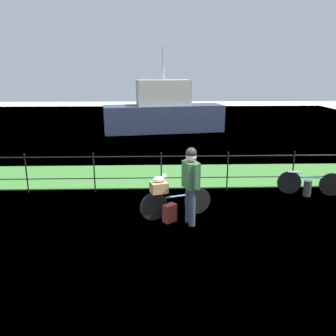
{
  "coord_description": "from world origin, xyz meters",
  "views": [
    {
      "loc": [
        -0.11,
        -6.89,
        3.2
      ],
      "look_at": [
        0.15,
        1.25,
        0.9
      ],
      "focal_mm": 37.21,
      "sensor_mm": 36.0,
      "label": 1
    }
  ],
  "objects_px": {
    "bicycle_main": "(175,203)",
    "moored_boat_near": "(164,113)",
    "backpack_on_paving": "(170,213)",
    "terrier_dog": "(160,179)",
    "wooden_crate": "(159,187)",
    "mooring_bollard": "(307,188)",
    "cyclist_person": "(191,179)",
    "bicycle_parked": "(309,183)"
  },
  "relations": [
    {
      "from": "bicycle_main",
      "to": "moored_boat_near",
      "type": "bearing_deg",
      "value": 90.19
    },
    {
      "from": "terrier_dog",
      "to": "backpack_on_paving",
      "type": "xyz_separation_m",
      "value": [
        0.21,
        -0.14,
        -0.74
      ]
    },
    {
      "from": "terrier_dog",
      "to": "moored_boat_near",
      "type": "height_order",
      "value": "moored_boat_near"
    },
    {
      "from": "wooden_crate",
      "to": "mooring_bollard",
      "type": "xyz_separation_m",
      "value": [
        3.9,
        1.36,
        -0.53
      ]
    },
    {
      "from": "mooring_bollard",
      "to": "bicycle_main",
      "type": "bearing_deg",
      "value": -160.62
    },
    {
      "from": "bicycle_main",
      "to": "moored_boat_near",
      "type": "distance_m",
      "value": 11.36
    },
    {
      "from": "backpack_on_paving",
      "to": "moored_boat_near",
      "type": "xyz_separation_m",
      "value": [
        0.1,
        11.59,
        0.8
      ]
    },
    {
      "from": "cyclist_person",
      "to": "mooring_bollard",
      "type": "relative_size",
      "value": 4.0
    },
    {
      "from": "moored_boat_near",
      "to": "cyclist_person",
      "type": "bearing_deg",
      "value": -88.35
    },
    {
      "from": "wooden_crate",
      "to": "backpack_on_paving",
      "type": "xyz_separation_m",
      "value": [
        0.23,
        -0.13,
        -0.54
      ]
    },
    {
      "from": "cyclist_person",
      "to": "terrier_dog",
      "type": "bearing_deg",
      "value": 157.33
    },
    {
      "from": "wooden_crate",
      "to": "moored_boat_near",
      "type": "distance_m",
      "value": 11.46
    },
    {
      "from": "bicycle_main",
      "to": "wooden_crate",
      "type": "bearing_deg",
      "value": -162.2
    },
    {
      "from": "wooden_crate",
      "to": "backpack_on_paving",
      "type": "distance_m",
      "value": 0.61
    },
    {
      "from": "wooden_crate",
      "to": "mooring_bollard",
      "type": "distance_m",
      "value": 4.17
    },
    {
      "from": "bicycle_main",
      "to": "cyclist_person",
      "type": "bearing_deg",
      "value": -51.44
    },
    {
      "from": "wooden_crate",
      "to": "terrier_dog",
      "type": "xyz_separation_m",
      "value": [
        0.02,
        0.01,
        0.19
      ]
    },
    {
      "from": "bicycle_parked",
      "to": "wooden_crate",
      "type": "bearing_deg",
      "value": -159.81
    },
    {
      "from": "bicycle_main",
      "to": "cyclist_person",
      "type": "relative_size",
      "value": 0.95
    },
    {
      "from": "bicycle_main",
      "to": "bicycle_parked",
      "type": "xyz_separation_m",
      "value": [
        3.62,
        1.35,
        -0.0
      ]
    },
    {
      "from": "bicycle_main",
      "to": "mooring_bollard",
      "type": "bearing_deg",
      "value": 19.38
    },
    {
      "from": "moored_boat_near",
      "to": "terrier_dog",
      "type": "bearing_deg",
      "value": -91.52
    },
    {
      "from": "mooring_bollard",
      "to": "bicycle_parked",
      "type": "relative_size",
      "value": 0.25
    },
    {
      "from": "backpack_on_paving",
      "to": "terrier_dog",
      "type": "bearing_deg",
      "value": -74.18
    },
    {
      "from": "cyclist_person",
      "to": "wooden_crate",
      "type": "bearing_deg",
      "value": 158.63
    },
    {
      "from": "wooden_crate",
      "to": "mooring_bollard",
      "type": "bearing_deg",
      "value": 19.23
    },
    {
      "from": "terrier_dog",
      "to": "bicycle_parked",
      "type": "distance_m",
      "value": 4.26
    },
    {
      "from": "wooden_crate",
      "to": "backpack_on_paving",
      "type": "relative_size",
      "value": 0.89
    },
    {
      "from": "terrier_dog",
      "to": "wooden_crate",
      "type": "bearing_deg",
      "value": -162.2
    },
    {
      "from": "backpack_on_paving",
      "to": "bicycle_parked",
      "type": "relative_size",
      "value": 0.24
    },
    {
      "from": "bicycle_parked",
      "to": "moored_boat_near",
      "type": "bearing_deg",
      "value": 110.1
    },
    {
      "from": "wooden_crate",
      "to": "moored_boat_near",
      "type": "bearing_deg",
      "value": 88.37
    },
    {
      "from": "mooring_bollard",
      "to": "bicycle_parked",
      "type": "xyz_separation_m",
      "value": [
        0.08,
        0.1,
        0.12
      ]
    },
    {
      "from": "terrier_dog",
      "to": "moored_boat_near",
      "type": "xyz_separation_m",
      "value": [
        0.3,
        11.45,
        0.06
      ]
    },
    {
      "from": "mooring_bollard",
      "to": "cyclist_person",
      "type": "bearing_deg",
      "value": -153.41
    },
    {
      "from": "bicycle_main",
      "to": "mooring_bollard",
      "type": "distance_m",
      "value": 3.75
    },
    {
      "from": "bicycle_main",
      "to": "terrier_dog",
      "type": "distance_m",
      "value": 0.7
    },
    {
      "from": "terrier_dog",
      "to": "mooring_bollard",
      "type": "height_order",
      "value": "terrier_dog"
    },
    {
      "from": "wooden_crate",
      "to": "moored_boat_near",
      "type": "height_order",
      "value": "moored_boat_near"
    },
    {
      "from": "cyclist_person",
      "to": "mooring_bollard",
      "type": "bearing_deg",
      "value": 26.59
    },
    {
      "from": "backpack_on_paving",
      "to": "mooring_bollard",
      "type": "relative_size",
      "value": 0.95
    },
    {
      "from": "terrier_dog",
      "to": "cyclist_person",
      "type": "height_order",
      "value": "cyclist_person"
    }
  ]
}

